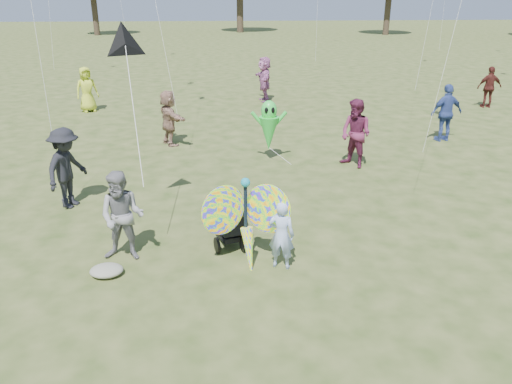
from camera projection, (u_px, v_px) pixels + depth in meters
ground at (275, 288)px, 8.14m from camera, size 160.00×160.00×0.00m
child_girl at (281, 235)px, 8.55m from camera, size 0.53×0.43×1.25m
adult_man at (122, 217)px, 8.76m from camera, size 0.89×0.74×1.66m
grey_bag at (106, 271)px, 8.49m from camera, size 0.57×0.46×0.18m
crowd_b at (67, 168)px, 10.94m from camera, size 1.07×1.34×1.81m
crowd_c at (446, 113)px, 15.87m from camera, size 1.13×0.63×1.82m
crowd_d at (169, 118)px, 15.48m from camera, size 1.16×1.65×1.72m
crowd_e at (356, 134)px, 13.47m from camera, size 1.10×1.15×1.86m
crowd_g at (87, 89)px, 19.81m from camera, size 1.03×0.91×1.77m
crowd_h at (489, 87)px, 20.54m from camera, size 1.01×0.47×1.68m
crowd_j at (264, 79)px, 21.72m from camera, size 0.71×1.81×1.91m
jogging_stroller at (229, 213)px, 9.42m from camera, size 0.69×1.12×1.09m
butterfly_kite at (247, 222)px, 8.52m from camera, size 1.74×0.75×1.83m
delta_kite_rig at (125, 45)px, 9.16m from camera, size 0.89×1.78×2.68m
alien_kite at (269, 128)px, 13.92m from camera, size 1.12×0.69×1.74m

